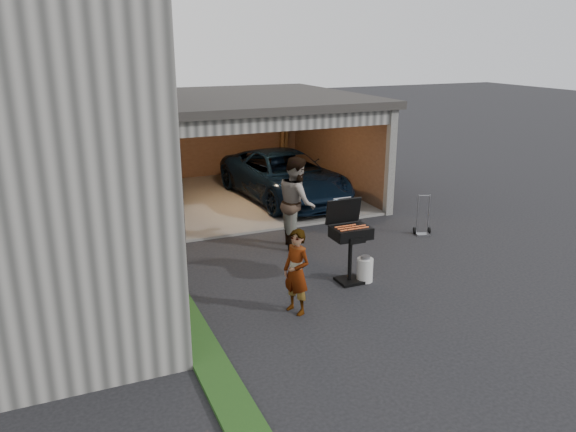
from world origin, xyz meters
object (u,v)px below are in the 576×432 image
(bbq_grill, at_px, (350,235))
(propane_tank, at_px, (365,270))
(plywood_panel, at_px, (168,284))
(woman, at_px, (297,272))
(hand_truck, at_px, (423,227))
(man, at_px, (297,202))
(minivan, at_px, (284,178))

(bbq_grill, distance_m, propane_tank, 0.76)
(bbq_grill, distance_m, plywood_panel, 3.34)
(plywood_panel, bearing_deg, woman, -26.97)
(bbq_grill, xyz_separation_m, hand_truck, (2.88, 1.66, -0.74))
(man, xyz_separation_m, bbq_grill, (0.10, -2.15, -0.07))
(woman, distance_m, man, 3.19)
(minivan, bearing_deg, bbq_grill, -105.41)
(minivan, distance_m, hand_truck, 4.33)
(minivan, xyz_separation_m, plywood_panel, (-4.35, -5.33, -0.21))
(woman, bearing_deg, plywood_panel, -138.45)
(man, bearing_deg, propane_tank, -157.16)
(man, distance_m, bbq_grill, 2.15)
(man, height_order, hand_truck, man)
(man, distance_m, hand_truck, 3.13)
(bbq_grill, xyz_separation_m, propane_tank, (0.28, -0.12, -0.69))
(woman, distance_m, plywood_panel, 2.15)
(minivan, bearing_deg, hand_truck, -69.51)
(man, xyz_separation_m, propane_tank, (0.38, -2.27, -0.77))
(plywood_panel, height_order, hand_truck, hand_truck)
(bbq_grill, distance_m, hand_truck, 3.40)
(woman, xyz_separation_m, plywood_panel, (-1.90, 0.97, -0.27))
(man, relative_size, plywood_panel, 2.18)
(plywood_panel, bearing_deg, man, 31.14)
(woman, bearing_deg, bbq_grill, 96.71)
(minivan, height_order, bbq_grill, bbq_grill)
(minivan, relative_size, plywood_panel, 5.25)
(man, height_order, plywood_panel, man)
(minivan, bearing_deg, plywood_panel, -133.90)
(hand_truck, bearing_deg, plywood_panel, -146.26)
(minivan, height_order, woman, woman)
(minivan, distance_m, propane_tank, 5.73)
(propane_tank, distance_m, plywood_panel, 3.61)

